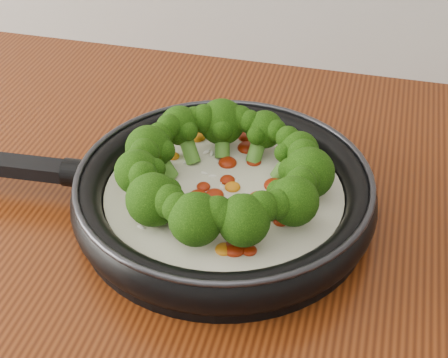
# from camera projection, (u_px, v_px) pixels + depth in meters

# --- Properties ---
(skillet) EXTENTS (0.52, 0.35, 0.09)m
(skillet) POSITION_uv_depth(u_px,v_px,m) (221.00, 189.00, 0.71)
(skillet) COLOR black
(skillet) RESTS_ON counter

